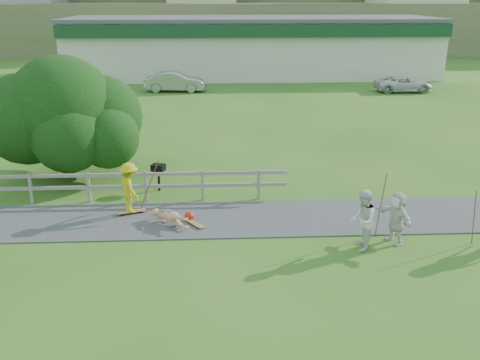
# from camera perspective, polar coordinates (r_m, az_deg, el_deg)

# --- Properties ---
(ground) EXTENTS (260.00, 260.00, 0.00)m
(ground) POSITION_cam_1_polar(r_m,az_deg,el_deg) (16.18, -4.17, -6.37)
(ground) COLOR #305C1A
(ground) RESTS_ON ground
(path) EXTENTS (34.00, 3.00, 0.04)m
(path) POSITION_cam_1_polar(r_m,az_deg,el_deg) (17.54, -4.08, -4.20)
(path) COLOR #373739
(path) RESTS_ON ground
(fence) EXTENTS (15.05, 0.10, 1.10)m
(fence) POSITION_cam_1_polar(r_m,az_deg,el_deg) (19.61, -17.65, -0.32)
(fence) COLOR slate
(fence) RESTS_ON ground
(strip_mall) EXTENTS (32.50, 10.75, 5.10)m
(strip_mall) POSITION_cam_1_polar(r_m,az_deg,el_deg) (49.86, 1.25, 14.10)
(strip_mall) COLOR beige
(strip_mall) RESTS_ON ground
(skater_rider) EXTENTS (1.08, 1.26, 1.70)m
(skater_rider) POSITION_cam_1_polar(r_m,az_deg,el_deg) (17.99, -11.67, -1.11)
(skater_rider) COLOR gold
(skater_rider) RESTS_ON ground
(skater_fallen) EXTENTS (1.32, 1.36, 0.56)m
(skater_fallen) POSITION_cam_1_polar(r_m,az_deg,el_deg) (17.12, -7.49, -3.98)
(skater_fallen) COLOR tan
(skater_fallen) RESTS_ON ground
(spectator_a) EXTENTS (0.90, 1.03, 1.80)m
(spectator_a) POSITION_cam_1_polar(r_m,az_deg,el_deg) (15.60, 12.94, -4.21)
(spectator_a) COLOR silver
(spectator_a) RESTS_ON ground
(spectator_d) EXTENTS (0.99, 1.54, 1.59)m
(spectator_d) POSITION_cam_1_polar(r_m,az_deg,el_deg) (16.31, 16.33, -3.88)
(spectator_d) COLOR silver
(spectator_d) RESTS_ON ground
(car_silver) EXTENTS (4.57, 1.77, 1.48)m
(car_silver) POSITION_cam_1_polar(r_m,az_deg,el_deg) (41.36, -6.97, 10.36)
(car_silver) COLOR #95999C
(car_silver) RESTS_ON ground
(car_white) EXTENTS (4.33, 2.07, 1.19)m
(car_white) POSITION_cam_1_polar(r_m,az_deg,el_deg) (42.78, 17.05, 9.77)
(car_white) COLOR silver
(car_white) RESTS_ON ground
(tree) EXTENTS (6.69, 6.69, 3.88)m
(tree) POSITION_cam_1_polar(r_m,az_deg,el_deg) (22.12, -18.23, 5.07)
(tree) COLOR black
(tree) RESTS_ON ground
(bbq) EXTENTS (0.56, 0.50, 1.02)m
(bbq) POSITION_cam_1_polar(r_m,az_deg,el_deg) (20.17, -8.66, 0.28)
(bbq) COLOR black
(bbq) RESTS_ON ground
(longboard_rider) EXTENTS (0.99, 0.52, 0.11)m
(longboard_rider) POSITION_cam_1_polar(r_m,az_deg,el_deg) (18.27, -11.50, -3.45)
(longboard_rider) COLOR olive
(longboard_rider) RESTS_ON ground
(longboard_fallen) EXTENTS (0.64, 0.77, 0.09)m
(longboard_fallen) POSITION_cam_1_polar(r_m,az_deg,el_deg) (17.07, -4.80, -4.80)
(longboard_fallen) COLOR olive
(longboard_fallen) RESTS_ON ground
(helmet) EXTENTS (0.32, 0.32, 0.32)m
(helmet) POSITION_cam_1_polar(r_m,az_deg,el_deg) (17.45, -5.42, -3.87)
(helmet) COLOR #AA1D11
(helmet) RESTS_ON ground
(pole_rider) EXTENTS (0.03, 0.03, 1.91)m
(pole_rider) POSITION_cam_1_polar(r_m,az_deg,el_deg) (18.24, -9.65, -0.33)
(pole_rider) COLOR brown
(pole_rider) RESTS_ON ground
(pole_spec_left) EXTENTS (0.03, 0.03, 2.02)m
(pole_spec_left) POSITION_cam_1_polar(r_m,az_deg,el_deg) (16.51, 14.79, -2.63)
(pole_spec_left) COLOR brown
(pole_spec_left) RESTS_ON ground
(pole_spec_right) EXTENTS (0.03, 0.03, 1.67)m
(pole_spec_right) POSITION_cam_1_polar(r_m,az_deg,el_deg) (16.96, 23.68, -3.71)
(pole_spec_right) COLOR brown
(pole_spec_right) RESTS_ON ground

